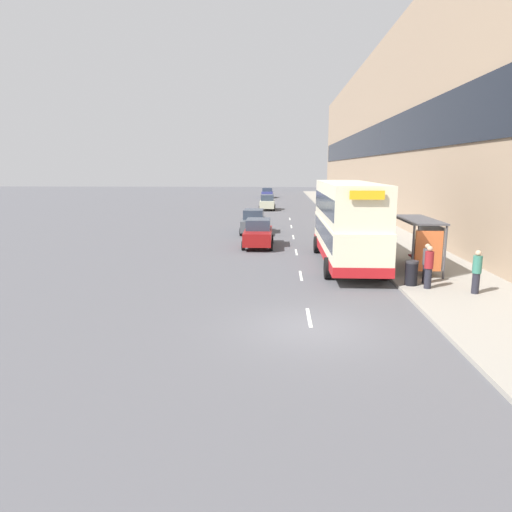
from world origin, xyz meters
The scene contains 21 objects.
ground_plane centered at (0.00, 0.00, 0.00)m, with size 220.00×220.00×0.00m, color #515156.
pavement centered at (6.50, 38.50, 0.07)m, with size 5.00×93.00×0.14m.
terrace_facade centered at (10.49, 38.50, 8.79)m, with size 3.10×93.00×17.60m.
lane_mark_0 centered at (0.00, 1.07, 0.01)m, with size 0.12×2.00×0.01m.
lane_mark_1 centered at (0.00, 7.22, 0.01)m, with size 0.12×2.00×0.01m.
lane_mark_2 centered at (0.00, 13.37, 0.01)m, with size 0.12×2.00×0.01m.
lane_mark_3 centered at (0.00, 19.52, 0.01)m, with size 0.12×2.00×0.01m.
lane_mark_4 centered at (0.00, 25.67, 0.01)m, with size 0.12×2.00×0.01m.
lane_mark_5 centered at (0.00, 31.81, 0.01)m, with size 0.12×2.00×0.01m.
bus_shelter centered at (5.77, 8.01, 1.88)m, with size 1.60×4.20×2.48m.
double_decker_bus_near centered at (2.47, 9.83, 2.28)m, with size 2.85×10.16×4.30m.
car_0 centered at (-2.53, 41.77, 0.90)m, with size 1.93×4.26×1.83m.
car_1 centered at (-3.17, 65.04, 0.84)m, with size 2.10×3.98×1.68m.
car_2 centered at (-3.07, 21.46, 0.90)m, with size 1.90×4.47×1.84m.
car_3 centered at (-2.40, 15.27, 0.88)m, with size 1.93×4.33×1.79m.
pedestrian_at_shelter centered at (5.26, 5.52, 1.02)m, with size 0.34×0.34×1.73m.
pedestrian_1 centered at (4.98, 12.93, 1.01)m, with size 0.34×0.34×1.70m.
pedestrian_2 centered at (6.72, 3.97, 1.03)m, with size 0.34×0.34×1.74m.
pedestrian_3 centered at (5.08, 4.67, 1.05)m, with size 0.35×0.35×1.78m.
pedestrian_4 centered at (6.57, 11.32, 1.00)m, with size 0.33×0.33×1.69m.
litter_bin centered at (4.55, 5.18, 0.67)m, with size 0.55×0.55×1.05m.
Camera 1 is at (-1.04, -13.89, 5.02)m, focal length 32.00 mm.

